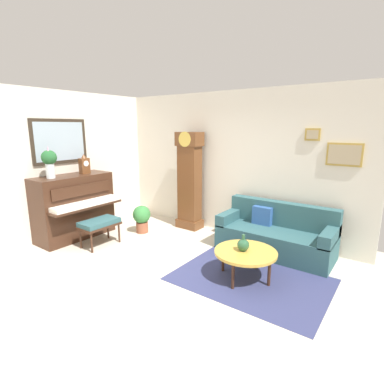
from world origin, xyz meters
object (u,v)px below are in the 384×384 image
at_px(potted_plant, 142,217).
at_px(piano_bench, 100,224).
at_px(mantel_clock, 84,165).
at_px(piano, 75,206).
at_px(couch, 276,235).
at_px(grandfather_clock, 189,183).
at_px(green_jug, 243,245).
at_px(flower_vase, 49,161).
at_px(coffee_table, 246,253).

bearing_deg(potted_plant, piano_bench, -97.48).
height_order(piano_bench, mantel_clock, mantel_clock).
bearing_deg(piano, couch, 25.12).
xyz_separation_m(grandfather_clock, green_jug, (1.91, -1.31, -0.46)).
distance_m(couch, mantel_clock, 3.82).
bearing_deg(potted_plant, grandfather_clock, 53.65).
height_order(grandfather_clock, flower_vase, grandfather_clock).
xyz_separation_m(couch, flower_vase, (-3.42, -2.01, 1.23)).
bearing_deg(flower_vase, green_jug, 14.24).
distance_m(piano, couch, 3.79).
xyz_separation_m(piano_bench, grandfather_clock, (0.73, 1.75, 0.56)).
distance_m(coffee_table, green_jug, 0.12).
relative_size(piano_bench, couch, 0.37).
bearing_deg(potted_plant, mantel_clock, -142.40).
bearing_deg(piano_bench, couch, 30.68).
bearing_deg(piano, mantel_clock, 89.49).
relative_size(coffee_table, mantel_clock, 2.32).
bearing_deg(coffee_table, flower_vase, -165.68).
bearing_deg(flower_vase, piano, 90.29).
distance_m(grandfather_clock, flower_vase, 2.68).
bearing_deg(couch, flower_vase, -149.54).
relative_size(couch, coffee_table, 2.16).
distance_m(piano_bench, green_jug, 2.68).
bearing_deg(couch, mantel_clock, -158.89).
height_order(piano, potted_plant, piano).
height_order(mantel_clock, green_jug, mantel_clock).
xyz_separation_m(grandfather_clock, couch, (1.96, -0.16, -0.65)).
bearing_deg(potted_plant, green_jug, -11.03).
xyz_separation_m(piano, flower_vase, (0.00, -0.41, 0.92)).
distance_m(piano, green_jug, 3.41).
distance_m(coffee_table, mantel_clock, 3.56).
height_order(flower_vase, green_jug, flower_vase).
distance_m(piano_bench, couch, 3.13).
relative_size(piano, couch, 0.76).
relative_size(piano_bench, coffee_table, 0.80).
xyz_separation_m(piano, coffee_table, (3.41, 0.46, -0.23)).
height_order(piano, mantel_clock, mantel_clock).
height_order(piano_bench, green_jug, green_jug).
bearing_deg(green_jug, piano, -172.41).
xyz_separation_m(piano_bench, flower_vase, (-0.73, -0.42, 1.14)).
height_order(mantel_clock, flower_vase, flower_vase).
xyz_separation_m(piano, green_jug, (3.37, 0.45, -0.12)).
relative_size(coffee_table, flower_vase, 1.52).
xyz_separation_m(piano_bench, mantel_clock, (-0.73, 0.27, 0.99)).
height_order(mantel_clock, potted_plant, mantel_clock).
distance_m(mantel_clock, flower_vase, 0.70).
xyz_separation_m(flower_vase, green_jug, (3.37, 0.86, -1.04)).
height_order(piano_bench, coffee_table, piano_bench).
bearing_deg(grandfather_clock, green_jug, -34.44).
bearing_deg(mantel_clock, potted_plant, 37.60).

